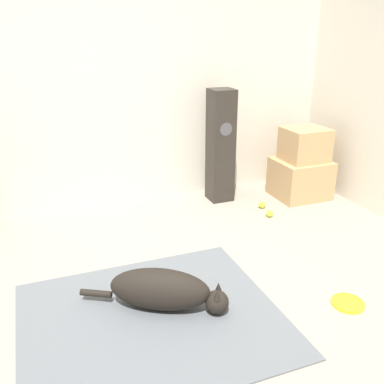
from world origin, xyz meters
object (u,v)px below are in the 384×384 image
Objects in this scene: frisbee at (348,303)px; cardboard_box_lower at (300,178)px; dog at (164,290)px; floor_speaker at (221,146)px; tennis_ball_by_boxes at (262,205)px; tennis_ball_near_speaker at (270,214)px; cardboard_box_upper at (305,144)px.

cardboard_box_lower reaches higher than frisbee.
dog is 2.39m from cardboard_box_lower.
dog is 2.01m from floor_speaker.
tennis_ball_by_boxes is at bearing -52.88° from floor_speaker.
cardboard_box_lower is 0.58m from tennis_ball_by_boxes.
frisbee is 1.95m from cardboard_box_lower.
cardboard_box_lower is 0.94m from floor_speaker.
tennis_ball_by_boxes and tennis_ball_near_speaker have the same top height.
floor_speaker is (1.13, 1.61, 0.43)m from dog.
tennis_ball_by_boxes is 0.22m from tennis_ball_near_speaker.
floor_speaker is (-0.83, 0.24, 0.37)m from cardboard_box_lower.
tennis_ball_by_boxes is (1.42, 1.22, -0.11)m from dog.
dog is 2.44m from cardboard_box_upper.
tennis_ball_by_boxes is (0.28, 1.61, 0.02)m from frisbee.
cardboard_box_upper is 6.42× the size of tennis_ball_by_boxes.
dog reaches higher than frisbee.
cardboard_box_upper is 0.88m from floor_speaker.
cardboard_box_upper is (0.01, -0.00, 0.37)m from cardboard_box_lower.
floor_speaker is at bearing 55.01° from dog.
floor_speaker reaches higher than dog.
tennis_ball_near_speaker is at bearing -148.05° from cardboard_box_lower.
tennis_ball_by_boxes is (0.29, -0.39, -0.54)m from floor_speaker.
cardboard_box_upper is 0.79m from tennis_ball_by_boxes.
cardboard_box_lower is 8.17× the size of tennis_ball_by_boxes.
cardboard_box_lower is 0.37m from cardboard_box_upper.
floor_speaker is at bearing 163.78° from cardboard_box_lower.
cardboard_box_upper is at bearing 64.69° from frisbee.
frisbee is at bearing -99.86° from tennis_ball_by_boxes.
dog is at bearing -124.99° from floor_speaker.
frisbee is at bearing -99.82° from tennis_ball_near_speaker.
frisbee is at bearing -115.31° from cardboard_box_upper.
tennis_ball_near_speaker is at bearing -100.13° from tennis_ball_by_boxes.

